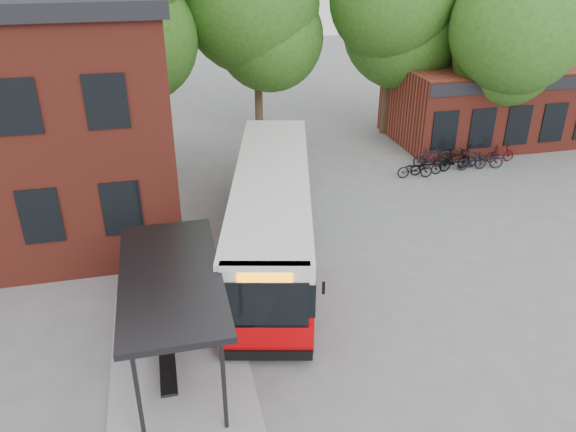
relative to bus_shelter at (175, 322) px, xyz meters
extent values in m
plane|color=slate|center=(4.50, 1.00, -1.45)|extent=(100.00, 100.00, 0.00)
imported|color=black|center=(11.37, 10.45, -1.02)|extent=(1.70, 0.79, 0.86)
imported|color=black|center=(12.65, 11.52, -0.95)|extent=(1.72, 0.68, 1.01)
imported|color=black|center=(12.03, 10.66, -1.05)|extent=(1.57, 0.63, 0.81)
imported|color=black|center=(13.61, 10.89, -0.92)|extent=(1.81, 0.78, 1.05)
imported|color=black|center=(14.26, 11.74, -0.97)|extent=(1.92, 0.92, 0.97)
imported|color=black|center=(14.43, 10.71, -1.00)|extent=(1.52, 0.49, 0.90)
imported|color=black|center=(15.10, 10.85, -0.96)|extent=(1.98, 1.25, 0.98)
imported|color=#450A0E|center=(16.33, 11.36, -0.99)|extent=(1.53, 0.46, 0.92)
camera|label=1|loc=(0.13, -11.63, 8.61)|focal=35.00mm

